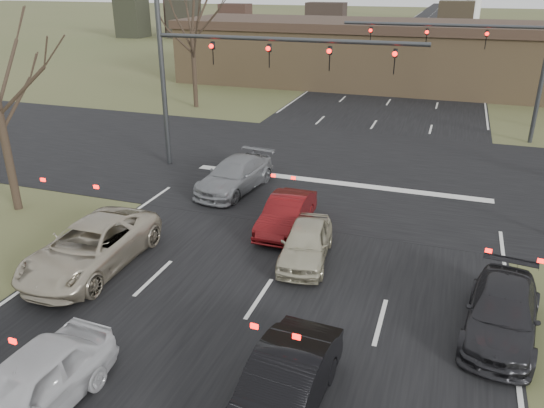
{
  "coord_description": "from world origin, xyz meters",
  "views": [
    {
      "loc": [
        4.61,
        -9.24,
        8.58
      ],
      "look_at": [
        -0.41,
        5.34,
        2.0
      ],
      "focal_mm": 35.0,
      "sensor_mm": 36.0,
      "label": 1
    }
  ],
  "objects_px": {
    "mast_arm_near": "(226,64)",
    "car_grey_ahead": "(235,175)",
    "car_black_hatch": "(283,387)",
    "building": "(427,55)",
    "car_charcoal_sedan": "(502,313)",
    "car_red_ahead": "(286,214)",
    "car_silver_ahead": "(306,243)",
    "car_white_sedan": "(28,389)",
    "car_silver_suv": "(91,247)",
    "mast_arm_far": "(491,49)"
  },
  "relations": [
    {
      "from": "car_black_hatch",
      "to": "building",
      "type": "bearing_deg",
      "value": 93.28
    },
    {
      "from": "car_charcoal_sedan",
      "to": "car_red_ahead",
      "type": "xyz_separation_m",
      "value": [
        -7.17,
        4.16,
        0.0
      ]
    },
    {
      "from": "mast_arm_far",
      "to": "car_white_sedan",
      "type": "distance_m",
      "value": 27.67
    },
    {
      "from": "car_silver_suv",
      "to": "car_charcoal_sedan",
      "type": "bearing_deg",
      "value": 1.86
    },
    {
      "from": "building",
      "to": "mast_arm_far",
      "type": "height_order",
      "value": "mast_arm_far"
    },
    {
      "from": "mast_arm_far",
      "to": "building",
      "type": "bearing_deg",
      "value": 105.58
    },
    {
      "from": "mast_arm_near",
      "to": "car_grey_ahead",
      "type": "height_order",
      "value": "mast_arm_near"
    },
    {
      "from": "car_charcoal_sedan",
      "to": "car_silver_ahead",
      "type": "height_order",
      "value": "car_silver_ahead"
    },
    {
      "from": "car_charcoal_sedan",
      "to": "car_red_ahead",
      "type": "relative_size",
      "value": 1.13
    },
    {
      "from": "building",
      "to": "mast_arm_far",
      "type": "bearing_deg",
      "value": -74.42
    },
    {
      "from": "mast_arm_near",
      "to": "building",
      "type": "bearing_deg",
      "value": 73.87
    },
    {
      "from": "building",
      "to": "car_charcoal_sedan",
      "type": "relative_size",
      "value": 9.83
    },
    {
      "from": "building",
      "to": "car_black_hatch",
      "type": "distance_m",
      "value": 38.99
    },
    {
      "from": "car_white_sedan",
      "to": "car_charcoal_sedan",
      "type": "height_order",
      "value": "car_white_sedan"
    },
    {
      "from": "mast_arm_far",
      "to": "car_silver_suv",
      "type": "distance_m",
      "value": 23.65
    },
    {
      "from": "car_white_sedan",
      "to": "mast_arm_near",
      "type": "bearing_deg",
      "value": 101.24
    },
    {
      "from": "building",
      "to": "car_white_sedan",
      "type": "bearing_deg",
      "value": -97.0
    },
    {
      "from": "car_red_ahead",
      "to": "car_silver_suv",
      "type": "bearing_deg",
      "value": -136.73
    },
    {
      "from": "car_silver_suv",
      "to": "car_silver_ahead",
      "type": "xyz_separation_m",
      "value": [
        6.34,
        2.7,
        -0.11
      ]
    },
    {
      "from": "car_white_sedan",
      "to": "car_silver_ahead",
      "type": "height_order",
      "value": "car_white_sedan"
    },
    {
      "from": "car_silver_suv",
      "to": "car_black_hatch",
      "type": "relative_size",
      "value": 1.27
    },
    {
      "from": "mast_arm_near",
      "to": "mast_arm_far",
      "type": "distance_m",
      "value": 15.17
    },
    {
      "from": "car_silver_suv",
      "to": "car_grey_ahead",
      "type": "xyz_separation_m",
      "value": [
        1.69,
        7.79,
        -0.06
      ]
    },
    {
      "from": "building",
      "to": "car_charcoal_sedan",
      "type": "distance_m",
      "value": 34.81
    },
    {
      "from": "car_white_sedan",
      "to": "car_black_hatch",
      "type": "bearing_deg",
      "value": 23.08
    },
    {
      "from": "building",
      "to": "car_silver_suv",
      "type": "height_order",
      "value": "building"
    },
    {
      "from": "mast_arm_near",
      "to": "car_white_sedan",
      "type": "height_order",
      "value": "mast_arm_near"
    },
    {
      "from": "building",
      "to": "car_charcoal_sedan",
      "type": "xyz_separation_m",
      "value": [
        4.5,
        -34.46,
        -2.04
      ]
    },
    {
      "from": "car_red_ahead",
      "to": "car_silver_ahead",
      "type": "bearing_deg",
      "value": -56.71
    },
    {
      "from": "mast_arm_far",
      "to": "car_grey_ahead",
      "type": "xyz_separation_m",
      "value": [
        -10.18,
        -12.22,
        -4.34
      ]
    },
    {
      "from": "mast_arm_far",
      "to": "car_grey_ahead",
      "type": "distance_m",
      "value": 16.48
    },
    {
      "from": "mast_arm_near",
      "to": "car_white_sedan",
      "type": "distance_m",
      "value": 16.49
    },
    {
      "from": "car_silver_suv",
      "to": "car_white_sedan",
      "type": "distance_m",
      "value": 6.34
    },
    {
      "from": "building",
      "to": "car_red_ahead",
      "type": "xyz_separation_m",
      "value": [
        -2.67,
        -30.3,
        -2.04
      ]
    },
    {
      "from": "building",
      "to": "car_silver_suv",
      "type": "relative_size",
      "value": 7.98
    },
    {
      "from": "car_silver_suv",
      "to": "car_charcoal_sedan",
      "type": "height_order",
      "value": "car_silver_suv"
    },
    {
      "from": "car_black_hatch",
      "to": "car_grey_ahead",
      "type": "distance_m",
      "value": 13.17
    },
    {
      "from": "car_silver_ahead",
      "to": "car_white_sedan",
      "type": "bearing_deg",
      "value": -119.86
    },
    {
      "from": "car_silver_suv",
      "to": "car_red_ahead",
      "type": "relative_size",
      "value": 1.39
    },
    {
      "from": "mast_arm_near",
      "to": "car_black_hatch",
      "type": "relative_size",
      "value": 2.89
    },
    {
      "from": "car_grey_ahead",
      "to": "car_silver_ahead",
      "type": "bearing_deg",
      "value": -39.78
    },
    {
      "from": "mast_arm_near",
      "to": "car_silver_suv",
      "type": "xyz_separation_m",
      "value": [
        -0.46,
        -10.0,
        -4.33
      ]
    },
    {
      "from": "car_red_ahead",
      "to": "building",
      "type": "bearing_deg",
      "value": 85.12
    },
    {
      "from": "building",
      "to": "car_red_ahead",
      "type": "relative_size",
      "value": 11.12
    },
    {
      "from": "mast_arm_near",
      "to": "car_charcoal_sedan",
      "type": "distance_m",
      "value": 15.71
    },
    {
      "from": "mast_arm_near",
      "to": "car_white_sedan",
      "type": "bearing_deg",
      "value": -81.94
    },
    {
      "from": "building",
      "to": "car_grey_ahead",
      "type": "xyz_separation_m",
      "value": [
        -6.0,
        -27.22,
        -1.99
      ]
    },
    {
      "from": "building",
      "to": "car_silver_ahead",
      "type": "height_order",
      "value": "building"
    },
    {
      "from": "car_grey_ahead",
      "to": "car_silver_ahead",
      "type": "relative_size",
      "value": 1.26
    },
    {
      "from": "car_charcoal_sedan",
      "to": "car_silver_ahead",
      "type": "xyz_separation_m",
      "value": [
        -5.86,
        2.15,
        0.01
      ]
    }
  ]
}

